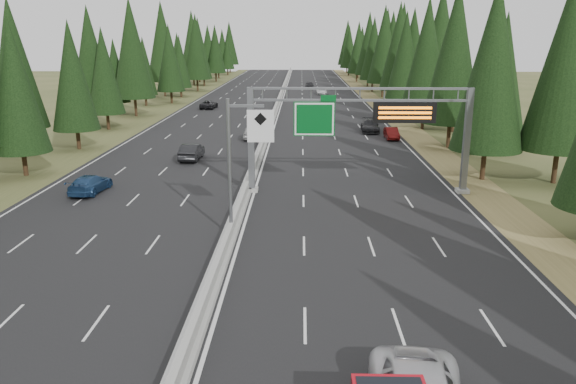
% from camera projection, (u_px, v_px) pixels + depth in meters
% --- Properties ---
extents(road, '(32.00, 260.00, 0.08)m').
position_uv_depth(road, '(275.00, 115.00, 85.94)').
color(road, black).
rests_on(road, ground).
extents(shoulder_right, '(3.60, 260.00, 0.06)m').
position_uv_depth(shoulder_right, '(391.00, 115.00, 85.54)').
color(shoulder_right, olive).
rests_on(shoulder_right, ground).
extents(shoulder_left, '(3.60, 260.00, 0.06)m').
position_uv_depth(shoulder_left, '(159.00, 114.00, 86.34)').
color(shoulder_left, '#404B23').
rests_on(shoulder_left, ground).
extents(median_barrier, '(0.70, 260.00, 0.85)m').
position_uv_depth(median_barrier, '(275.00, 112.00, 85.84)').
color(median_barrier, gray).
rests_on(median_barrier, road).
extents(sign_gantry, '(16.75, 0.98, 7.80)m').
position_uv_depth(sign_gantry, '(368.00, 124.00, 40.85)').
color(sign_gantry, slate).
rests_on(sign_gantry, road).
extents(hov_sign_pole, '(2.80, 0.50, 8.00)m').
position_uv_depth(hov_sign_pole, '(240.00, 159.00, 31.61)').
color(hov_sign_pole, slate).
rests_on(hov_sign_pole, road).
extents(tree_row_right, '(11.76, 240.52, 18.87)m').
position_uv_depth(tree_row_right, '(430.00, 51.00, 77.70)').
color(tree_row_right, black).
rests_on(tree_row_right, ground).
extents(tree_row_left, '(11.38, 245.31, 18.59)m').
position_uv_depth(tree_row_left, '(114.00, 55.00, 77.49)').
color(tree_row_left, black).
rests_on(tree_row_left, ground).
extents(car_ahead_green, '(1.96, 4.28, 1.42)m').
position_uv_depth(car_ahead_green, '(319.00, 120.00, 74.67)').
color(car_ahead_green, '#176536').
rests_on(car_ahead_green, road).
extents(car_ahead_dkred, '(1.42, 4.00, 1.31)m').
position_uv_depth(car_ahead_dkred, '(392.00, 133.00, 64.65)').
color(car_ahead_dkred, '#5C0E0D').
rests_on(car_ahead_dkred, road).
extents(car_ahead_dkgrey, '(2.43, 5.35, 1.52)m').
position_uv_depth(car_ahead_dkgrey, '(370.00, 126.00, 69.65)').
color(car_ahead_dkgrey, black).
rests_on(car_ahead_dkgrey, road).
extents(car_ahead_white, '(2.19, 4.62, 1.27)m').
position_uv_depth(car_ahead_white, '(322.00, 91.00, 117.08)').
color(car_ahead_white, white).
rests_on(car_ahead_white, road).
extents(car_ahead_far, '(2.16, 4.57, 1.51)m').
position_uv_depth(car_ahead_far, '(310.00, 85.00, 131.94)').
color(car_ahead_far, black).
rests_on(car_ahead_far, road).
extents(car_onc_near, '(1.76, 4.75, 1.55)m').
position_uv_depth(car_onc_near, '(192.00, 152.00, 53.49)').
color(car_onc_near, black).
rests_on(car_onc_near, road).
extents(car_onc_blue, '(2.29, 4.81, 1.36)m').
position_uv_depth(car_onc_blue, '(90.00, 184.00, 42.03)').
color(car_onc_blue, navy).
rests_on(car_onc_blue, road).
extents(car_onc_white, '(2.09, 4.86, 1.63)m').
position_uv_depth(car_onc_white, '(253.00, 132.00, 64.67)').
color(car_onc_white, '#BBBBBB').
rests_on(car_onc_white, road).
extents(car_onc_far, '(2.62, 5.06, 1.36)m').
position_uv_depth(car_onc_far, '(209.00, 104.00, 93.12)').
color(car_onc_far, black).
rests_on(car_onc_far, road).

